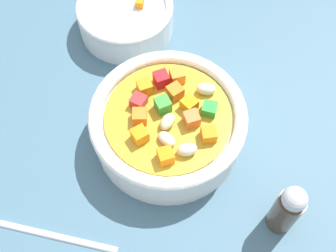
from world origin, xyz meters
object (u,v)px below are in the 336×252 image
Objects in this scene: spoon at (121,251)px; side_bowl_small at (126,16)px; pepper_shaker at (287,209)px; soup_bowl_main at (168,124)px.

spoon is 1.78× the size of side_bowl_small.
side_bowl_small is (30.85, 2.15, 2.00)cm from spoon.
side_bowl_small is at bearing 35.59° from pepper_shaker.
pepper_shaker is at bearing -144.41° from side_bowl_small.
side_bowl_small is 32.93cm from pepper_shaker.
side_bowl_small is at bearing 21.11° from soup_bowl_main.
pepper_shaker reaches higher than spoon.
soup_bowl_main is 0.78× the size of spoon.
soup_bowl_main is at bearing 52.04° from pepper_shaker.
soup_bowl_main is 1.38× the size of side_bowl_small.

